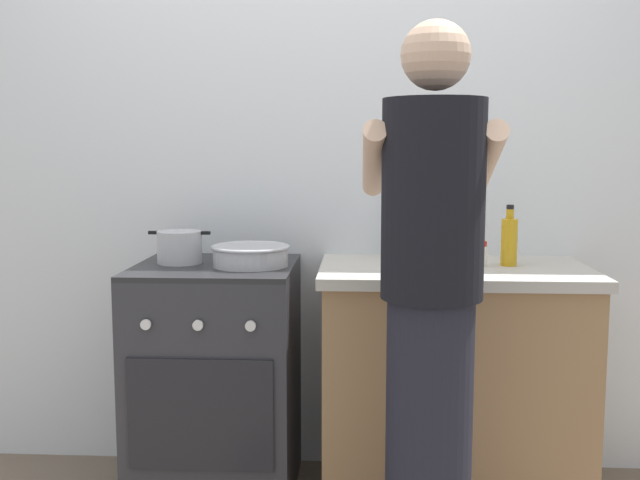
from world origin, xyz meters
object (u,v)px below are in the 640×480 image
at_px(stove_range, 217,380).
at_px(oil_bottle, 509,241).
at_px(spice_bottle, 481,254).
at_px(pot, 180,247).
at_px(utensil_crock, 399,234).
at_px(mixing_bowl, 250,254).
at_px(person, 431,311).

distance_m(stove_range, oil_bottle, 1.23).
xyz_separation_m(spice_bottle, oil_bottle, (0.11, 0.03, 0.05)).
height_order(pot, spice_bottle, pot).
height_order(utensil_crock, oil_bottle, utensil_crock).
relative_size(pot, mixing_bowl, 0.81).
relative_size(stove_range, mixing_bowl, 3.06).
xyz_separation_m(stove_range, mixing_bowl, (0.14, -0.03, 0.49)).
distance_m(stove_range, spice_bottle, 1.11).
bearing_deg(oil_bottle, spice_bottle, -163.30).
relative_size(stove_range, spice_bottle, 9.43).
relative_size(pot, utensil_crock, 0.71).
bearing_deg(stove_range, person, -37.43).
distance_m(utensil_crock, oil_bottle, 0.44).
xyz_separation_m(mixing_bowl, oil_bottle, (0.96, 0.06, 0.05)).
distance_m(stove_range, pot, 0.53).
xyz_separation_m(stove_range, pot, (-0.14, 0.03, 0.51)).
bearing_deg(utensil_crock, mixing_bowl, -157.69).
height_order(pot, oil_bottle, oil_bottle).
relative_size(pot, person, 0.14).
bearing_deg(spice_bottle, person, -111.95).
bearing_deg(mixing_bowl, stove_range, 169.44).
distance_m(pot, person, 1.09).
height_order(oil_bottle, person, person).
relative_size(stove_range, utensil_crock, 2.69).
distance_m(mixing_bowl, oil_bottle, 0.97).
xyz_separation_m(utensil_crock, spice_bottle, (0.29, -0.20, -0.05)).
relative_size(utensil_crock, person, 0.20).
xyz_separation_m(mixing_bowl, utensil_crock, (0.56, 0.23, 0.05)).
xyz_separation_m(stove_range, spice_bottle, (1.00, 0.01, 0.50)).
bearing_deg(oil_bottle, person, -119.07).
relative_size(spice_bottle, oil_bottle, 0.42).
height_order(spice_bottle, oil_bottle, oil_bottle).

